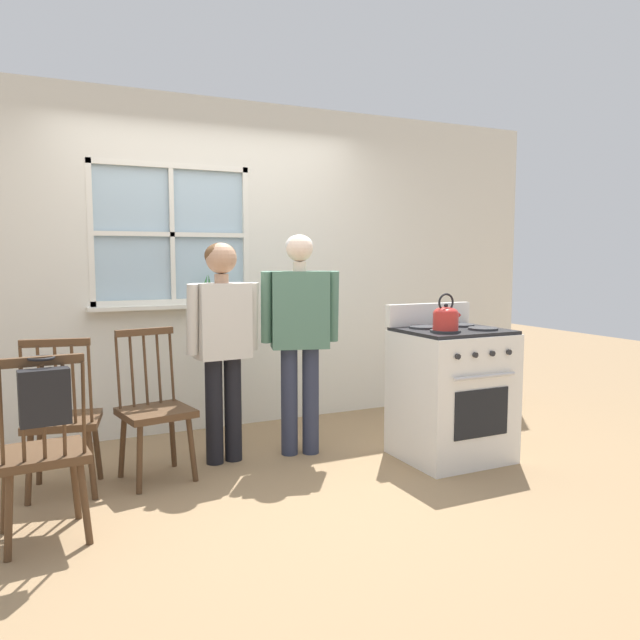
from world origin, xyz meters
name	(u,v)px	position (x,y,z in m)	size (l,w,h in m)	color
ground_plane	(277,480)	(0.00, 0.00, 0.00)	(16.00, 16.00, 0.00)	#937551
wall_back	(215,268)	(0.02, 1.40, 1.33)	(6.40, 0.16, 2.70)	silver
chair_by_window	(43,455)	(-1.37, -0.29, 0.44)	(0.45, 0.43, 0.96)	#4C331E
chair_near_wall	(155,411)	(-0.69, 0.36, 0.44)	(0.48, 0.47, 0.96)	#4C331E
chair_center_cluster	(63,422)	(-1.24, 0.35, 0.44)	(0.49, 0.48, 0.96)	#4C331E
person_elderly_left	(222,330)	(-0.20, 0.49, 0.93)	(0.52, 0.24, 1.52)	black
person_teen_center	(300,324)	(0.35, 0.42, 0.95)	(0.56, 0.31, 1.58)	#2D3347
stove	(451,392)	(1.28, -0.12, 0.47)	(0.71, 0.68, 1.08)	white
kettle	(446,317)	(1.12, -0.25, 1.02)	(0.21, 0.17, 0.25)	red
potted_plant	(208,294)	(-0.07, 1.31, 1.12)	(0.13, 0.13, 0.24)	beige
handbag	(45,395)	(-1.36, -0.53, 0.79)	(0.23, 0.20, 0.31)	black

